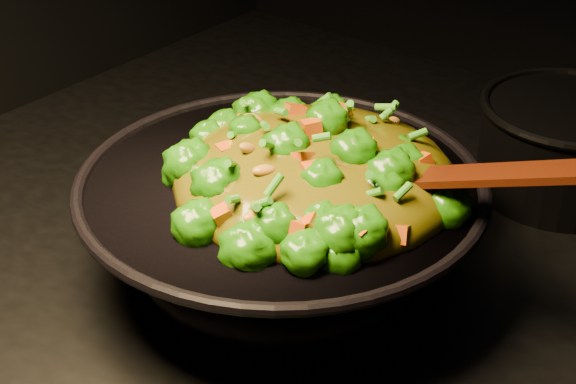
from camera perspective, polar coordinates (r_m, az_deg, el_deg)
The scene contains 4 objects.
wok at distance 0.84m, azimuth -0.43°, elevation -2.43°, with size 0.37×0.37×0.10m, color black, non-canonical shape.
stir_fry at distance 0.79m, azimuth 1.85°, elevation 3.37°, with size 0.26×0.26×0.09m, color #236E07, non-canonical shape.
spatula at distance 0.75m, azimuth 10.68°, elevation 1.01°, with size 0.24×0.04×0.01m, color #3A1105.
back_pot at distance 1.02m, azimuth 17.50°, elevation 2.81°, with size 0.19×0.19×0.11m, color black.
Camera 1 is at (0.35, -0.65, 1.42)m, focal length 55.00 mm.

